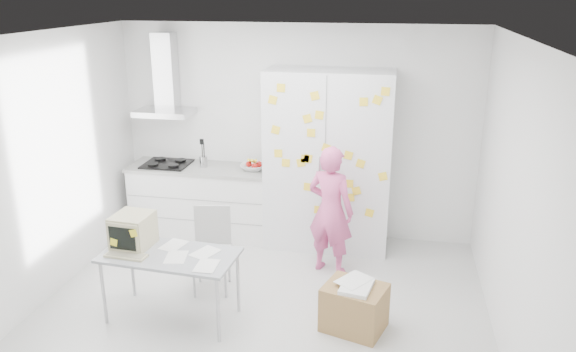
% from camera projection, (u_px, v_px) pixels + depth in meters
% --- Properties ---
extents(floor, '(4.50, 4.00, 0.02)m').
position_uv_depth(floor, '(261.00, 311.00, 5.68)').
color(floor, silver).
rests_on(floor, ground).
extents(walls, '(4.52, 4.01, 2.70)m').
position_uv_depth(walls, '(275.00, 162.00, 5.91)').
color(walls, white).
rests_on(walls, ground).
extents(ceiling, '(4.50, 4.00, 0.02)m').
position_uv_depth(ceiling, '(257.00, 36.00, 4.81)').
color(ceiling, white).
rests_on(ceiling, walls).
extents(counter_run, '(1.84, 0.63, 1.28)m').
position_uv_depth(counter_run, '(202.00, 199.00, 7.32)').
color(counter_run, white).
rests_on(counter_run, ground).
extents(range_hood, '(0.70, 0.48, 1.01)m').
position_uv_depth(range_hood, '(166.00, 83.00, 7.05)').
color(range_hood, silver).
rests_on(range_hood, walls).
extents(tall_cabinet, '(1.50, 0.68, 2.20)m').
position_uv_depth(tall_cabinet, '(328.00, 161.00, 6.80)').
color(tall_cabinet, silver).
rests_on(tall_cabinet, ground).
extents(person, '(0.63, 0.52, 1.49)m').
position_uv_depth(person, '(331.00, 211.00, 6.23)').
color(person, '#D5528D').
rests_on(person, ground).
extents(desk, '(1.32, 0.73, 1.02)m').
position_uv_depth(desk, '(146.00, 241.00, 5.41)').
color(desk, '#96999F').
rests_on(desk, ground).
extents(chair, '(0.47, 0.47, 0.90)m').
position_uv_depth(chair, '(212.00, 243.00, 5.97)').
color(chair, '#A6A6A4').
rests_on(chair, ground).
extents(cardboard_box, '(0.66, 0.59, 0.49)m').
position_uv_depth(cardboard_box, '(354.00, 307.00, 5.30)').
color(cardboard_box, olive).
rests_on(cardboard_box, ground).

